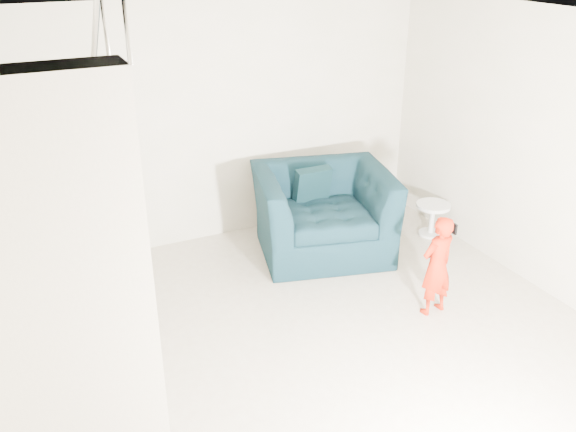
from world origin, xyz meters
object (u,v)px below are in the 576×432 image
object	(u,v)px
side_table	(432,214)
staircase	(55,293)
toddler	(437,266)
armchair	(323,212)

from	to	relation	value
side_table	staircase	xyz separation A→B (m)	(-4.25, -1.09, 0.68)
side_table	staircase	size ratio (longest dim) A/B	0.11
toddler	staircase	size ratio (longest dim) A/B	0.27
side_table	toddler	bearing A→B (deg)	-127.02
toddler	side_table	bearing A→B (deg)	-134.31
toddler	staircase	distance (m)	3.29
armchair	toddler	distance (m)	1.58
toddler	side_table	size ratio (longest dim) A/B	2.48
armchair	toddler	world-z (taller)	toddler
armchair	side_table	world-z (taller)	armchair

